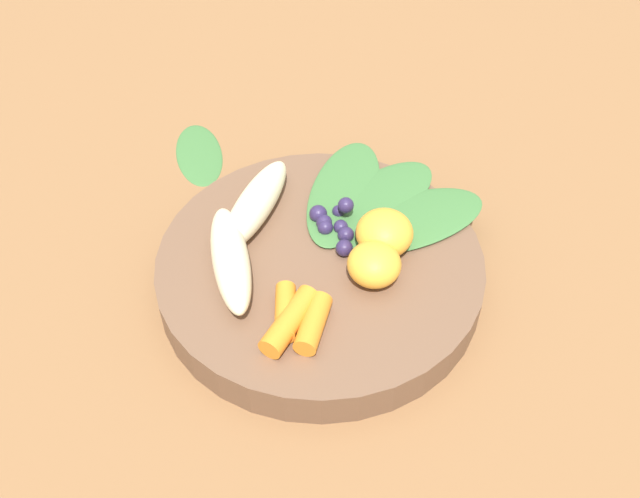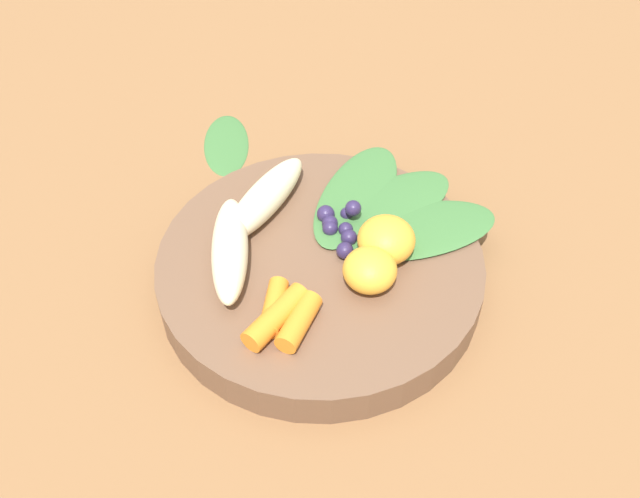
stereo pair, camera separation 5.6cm
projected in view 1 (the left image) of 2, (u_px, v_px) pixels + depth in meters
The scene contains 14 objects.
ground_plane at pixel (320, 283), 0.60m from camera, with size 2.40×2.40×0.00m, color brown.
bowl at pixel (320, 271), 0.58m from camera, with size 0.26×0.26×0.03m, color brown.
banana_peeled_left at pixel (231, 259), 0.55m from camera, with size 0.11×0.03×0.03m, color beige.
banana_peeled_right at pixel (256, 204), 0.60m from camera, with size 0.11×0.03×0.03m, color beige.
orange_segment_near at pixel (385, 236), 0.57m from camera, with size 0.05×0.05×0.03m, color #F4A833.
orange_segment_far at pixel (374, 264), 0.55m from camera, with size 0.04×0.04×0.03m, color #F4A833.
carrot_front at pixel (285, 312), 0.53m from camera, with size 0.02×0.02×0.05m, color orange.
carrot_mid_left at pixel (290, 321), 0.52m from camera, with size 0.02×0.02×0.06m, color orange.
carrot_mid_right at pixel (313, 323), 0.52m from camera, with size 0.02×0.02×0.05m, color orange.
blueberry_pile at pixel (337, 225), 0.59m from camera, with size 0.04×0.05×0.02m.
kale_leaf_left at pixel (411, 220), 0.60m from camera, with size 0.13×0.06×0.01m, color #3D7038.
kale_leaf_right at pixel (375, 201), 0.61m from camera, with size 0.14×0.06×0.01m, color #3D7038.
kale_leaf_rear at pixel (344, 192), 0.62m from camera, with size 0.14×0.06×0.01m, color #3D7038.
kale_leaf_stray at pixel (199, 153), 0.71m from camera, with size 0.10×0.04×0.01m, color #3D7038.
Camera 1 is at (0.08, 0.38, 0.45)m, focal length 40.51 mm.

